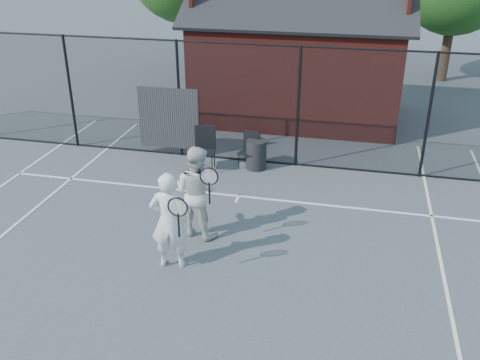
% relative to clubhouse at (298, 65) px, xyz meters
% --- Properties ---
extents(ground, '(80.00, 80.00, 0.00)m').
position_rel_clubhouse_xyz_m(ground, '(-0.50, -9.00, -1.61)').
color(ground, '#454A4F').
rests_on(ground, ground).
extents(court_lines, '(11.02, 18.00, 0.01)m').
position_rel_clubhouse_xyz_m(court_lines, '(-0.50, -10.32, -1.60)').
color(court_lines, white).
rests_on(court_lines, ground).
extents(fence, '(22.04, 3.00, 3.00)m').
position_rel_clubhouse_xyz_m(fence, '(-0.80, -4.00, -0.16)').
color(fence, black).
rests_on(fence, ground).
extents(clubhouse, '(6.50, 4.36, 4.19)m').
position_rel_clubhouse_xyz_m(clubhouse, '(0.00, 0.00, 0.00)').
color(clubhouse, maroon).
rests_on(clubhouse, ground).
extents(player_front, '(0.84, 0.65, 1.80)m').
position_rel_clubhouse_xyz_m(player_front, '(-1.06, -8.87, -0.71)').
color(player_front, white).
rests_on(player_front, ground).
extents(player_back, '(1.06, 0.91, 1.82)m').
position_rel_clubhouse_xyz_m(player_back, '(-0.93, -7.72, -0.70)').
color(player_back, silver).
rests_on(player_back, ground).
extents(chair_left, '(0.57, 0.59, 1.05)m').
position_rel_clubhouse_xyz_m(chair_left, '(-1.64, -4.78, -1.08)').
color(chair_left, black).
rests_on(chair_left, ground).
extents(chair_right, '(0.52, 0.53, 0.88)m').
position_rel_clubhouse_xyz_m(chair_right, '(-0.63, -4.40, -1.16)').
color(chair_right, black).
rests_on(chair_right, ground).
extents(waste_bin, '(0.55, 0.55, 0.73)m').
position_rel_clubhouse_xyz_m(waste_bin, '(-0.43, -4.40, -1.24)').
color(waste_bin, black).
rests_on(waste_bin, ground).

